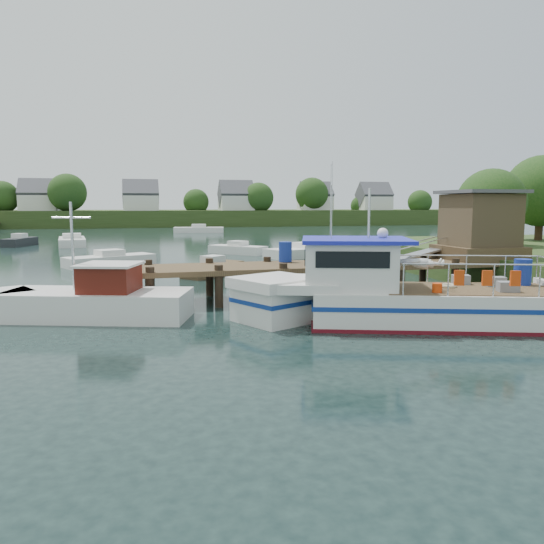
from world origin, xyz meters
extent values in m
plane|color=black|center=(0.00, 0.00, 0.00)|extent=(160.00, 160.00, 0.00)
cylinder|color=#332114|center=(14.00, 6.00, 1.52)|extent=(0.50, 0.50, 3.05)
sphere|color=#244317|center=(14.00, 6.00, 3.96)|extent=(3.90, 3.90, 3.90)
cylinder|color=#332114|center=(20.00, 9.00, 1.82)|extent=(0.50, 0.50, 3.65)
sphere|color=#244317|center=(20.00, 9.00, 4.75)|extent=(4.67, 4.67, 4.67)
cube|color=#30441C|center=(0.00, 84.00, 1.40)|extent=(140.00, 24.00, 3.00)
cylinder|color=#332114|center=(-28.00, 79.00, 2.10)|extent=(0.60, 0.60, 4.20)
sphere|color=#244317|center=(-28.00, 79.00, 5.21)|extent=(5.54, 5.54, 5.54)
cylinder|color=#332114|center=(-17.00, 75.00, 2.40)|extent=(0.60, 0.60, 4.80)
sphere|color=#244317|center=(-17.00, 75.00, 5.95)|extent=(6.34, 6.34, 6.34)
cylinder|color=#332114|center=(-6.00, 77.00, 1.50)|extent=(0.60, 0.60, 3.00)
sphere|color=#244317|center=(-6.00, 77.00, 3.72)|extent=(3.96, 3.96, 3.96)
cylinder|color=#332114|center=(5.00, 79.00, 1.80)|extent=(0.60, 0.60, 3.60)
sphere|color=#244317|center=(5.00, 79.00, 4.46)|extent=(4.75, 4.75, 4.75)
cylinder|color=#332114|center=(16.00, 75.00, 2.10)|extent=(0.60, 0.60, 4.20)
sphere|color=#244317|center=(16.00, 75.00, 5.21)|extent=(5.54, 5.54, 5.54)
cylinder|color=#332114|center=(27.00, 77.00, 2.40)|extent=(0.60, 0.60, 4.80)
sphere|color=#244317|center=(27.00, 77.00, 5.95)|extent=(6.34, 6.34, 6.34)
cylinder|color=#332114|center=(38.00, 79.00, 1.50)|extent=(0.60, 0.60, 3.00)
sphere|color=#244317|center=(38.00, 79.00, 3.72)|extent=(3.96, 3.96, 3.96)
cylinder|color=#332114|center=(49.00, 75.00, 1.80)|extent=(0.60, 0.60, 3.60)
sphere|color=#244317|center=(49.00, 75.00, 4.46)|extent=(4.75, 4.75, 4.75)
cube|color=silver|center=(-22.00, 78.00, 4.00)|extent=(6.00, 5.00, 3.00)
cube|color=#47474C|center=(-22.00, 78.00, 5.90)|extent=(6.20, 5.09, 5.09)
cube|color=silver|center=(-5.00, 77.00, 4.00)|extent=(6.00, 5.00, 3.00)
cube|color=#47474C|center=(-5.00, 77.00, 5.90)|extent=(6.20, 5.09, 5.09)
cube|color=silver|center=(12.00, 76.00, 4.00)|extent=(6.00, 5.00, 3.00)
cube|color=#47474C|center=(12.00, 76.00, 5.90)|extent=(6.20, 5.09, 5.09)
cube|color=silver|center=(28.00, 78.00, 4.00)|extent=(6.00, 5.00, 3.00)
cube|color=#47474C|center=(28.00, 78.00, 5.90)|extent=(6.20, 5.09, 5.09)
cube|color=silver|center=(40.00, 77.00, 4.00)|extent=(6.00, 5.00, 3.00)
cube|color=#47474C|center=(40.00, 77.00, 5.90)|extent=(6.20, 5.09, 5.09)
cube|color=#4E3C25|center=(2.00, 0.00, 1.30)|extent=(16.00, 3.00, 0.20)
cylinder|color=black|center=(-5.50, -1.30, 0.65)|extent=(0.32, 0.32, 1.90)
cylinder|color=black|center=(-5.50, 1.30, 0.65)|extent=(0.32, 0.32, 1.90)
cylinder|color=black|center=(-3.00, -1.30, 0.65)|extent=(0.32, 0.32, 1.90)
cylinder|color=black|center=(-3.00, 1.30, 0.65)|extent=(0.32, 0.32, 1.90)
cylinder|color=black|center=(-0.50, -1.30, 0.65)|extent=(0.32, 0.32, 1.90)
cylinder|color=black|center=(-0.50, 1.30, 0.65)|extent=(0.32, 0.32, 1.90)
cylinder|color=black|center=(2.00, -1.30, 0.65)|extent=(0.32, 0.32, 1.90)
cylinder|color=black|center=(2.00, 1.30, 0.65)|extent=(0.32, 0.32, 1.90)
cylinder|color=black|center=(4.50, -1.30, 0.65)|extent=(0.32, 0.32, 1.90)
cylinder|color=black|center=(4.50, 1.30, 0.65)|extent=(0.32, 0.32, 1.90)
cylinder|color=black|center=(7.00, -1.30, 0.65)|extent=(0.32, 0.32, 1.90)
cylinder|color=black|center=(7.00, 1.30, 0.65)|extent=(0.32, 0.32, 1.90)
cylinder|color=black|center=(9.50, -1.30, 0.65)|extent=(0.32, 0.32, 1.90)
cylinder|color=black|center=(9.50, 1.30, 0.65)|extent=(0.32, 0.32, 1.90)
cube|color=#4E3C25|center=(9.00, 0.00, 1.70)|extent=(3.20, 3.00, 0.60)
cube|color=#453826|center=(9.00, 0.00, 3.10)|extent=(2.60, 2.60, 2.40)
cube|color=#47474C|center=(9.00, 0.00, 4.40)|extent=(3.00, 3.00, 0.15)
cube|color=#A5A8AD|center=(6.70, 0.90, 1.65)|extent=(3.34, 0.90, 0.79)
cylinder|color=silver|center=(6.70, 0.50, 2.15)|extent=(3.34, 0.05, 0.76)
cylinder|color=silver|center=(6.70, 1.30, 2.15)|extent=(3.34, 0.05, 0.76)
cube|color=slate|center=(1.00, -1.00, 1.56)|extent=(0.60, 0.40, 0.30)
cube|color=slate|center=(2.00, -0.80, 1.56)|extent=(0.60, 0.40, 0.30)
cylinder|color=red|center=(3.00, -1.10, 1.55)|extent=(0.30, 0.30, 0.28)
cylinder|color=navy|center=(0.20, 0.90, 1.84)|extent=(0.56, 0.56, 0.85)
cube|color=silver|center=(3.15, -5.77, 0.57)|extent=(8.06, 5.21, 1.15)
cube|color=silver|center=(-1.59, -4.19, 0.57)|extent=(2.85, 2.85, 1.15)
cube|color=silver|center=(-1.59, -4.19, 1.30)|extent=(3.15, 3.09, 0.35)
cube|color=silver|center=(-0.64, -4.50, 1.27)|extent=(2.80, 3.33, 0.30)
cube|color=navy|center=(3.15, -5.77, 0.72)|extent=(8.17, 5.28, 0.14)
cube|color=navy|center=(-1.59, -4.19, 0.72)|extent=(2.90, 2.90, 0.14)
cube|color=#5A0C16|center=(3.15, -5.77, 0.05)|extent=(8.16, 5.26, 0.14)
cube|color=#4E3C25|center=(4.29, -6.14, 1.16)|extent=(5.97, 4.26, 0.04)
cube|color=silver|center=(0.69, -4.95, 1.90)|extent=(3.48, 3.35, 1.50)
cube|color=black|center=(0.27, -6.19, 2.20)|extent=(2.10, 0.73, 0.50)
cube|color=black|center=(1.10, -3.70, 2.20)|extent=(2.10, 0.73, 0.50)
cube|color=black|center=(-0.65, -4.50, 2.20)|extent=(0.61, 1.72, 0.50)
cube|color=#1D23B5|center=(0.88, -5.01, 2.70)|extent=(4.14, 3.82, 0.12)
cylinder|color=silver|center=(1.26, -5.14, 3.55)|extent=(0.10, 0.10, 1.60)
cylinder|color=silver|center=(-0.04, -5.23, 3.95)|extent=(0.03, 0.03, 2.40)
cylinder|color=silver|center=(0.28, -4.28, 3.95)|extent=(0.03, 0.03, 2.40)
sphere|color=silver|center=(1.86, -4.91, 2.90)|extent=(0.45, 0.45, 0.36)
cylinder|color=silver|center=(4.00, -7.50, 2.10)|extent=(4.76, 1.62, 0.04)
cylinder|color=silver|center=(4.87, -4.88, 2.10)|extent=(4.76, 1.62, 0.04)
cylinder|color=silver|center=(1.67, -6.73, 1.62)|extent=(0.06, 0.06, 0.95)
cylinder|color=silver|center=(2.54, -4.11, 1.62)|extent=(0.06, 0.06, 0.95)
cylinder|color=silver|center=(2.91, -7.14, 1.62)|extent=(0.06, 0.06, 0.95)
cylinder|color=silver|center=(3.78, -4.52, 1.62)|extent=(0.06, 0.06, 0.95)
cylinder|color=silver|center=(4.14, -7.55, 1.62)|extent=(0.06, 0.06, 0.95)
cylinder|color=silver|center=(5.01, -4.93, 1.62)|extent=(0.06, 0.06, 0.95)
cylinder|color=silver|center=(5.37, -7.96, 1.62)|extent=(0.06, 0.06, 0.95)
cylinder|color=silver|center=(6.24, -5.34, 1.62)|extent=(0.06, 0.06, 0.95)
cylinder|color=silver|center=(7.24, -5.67, 1.62)|extent=(0.06, 0.06, 0.95)
cube|color=slate|center=(5.05, -7.03, 1.33)|extent=(0.70, 0.57, 0.32)
cube|color=slate|center=(5.40, -5.98, 1.33)|extent=(0.70, 0.57, 0.32)
cube|color=slate|center=(4.57, -5.29, 1.33)|extent=(0.64, 0.53, 0.32)
cylinder|color=navy|center=(6.47, -5.92, 1.60)|extent=(0.71, 0.71, 0.88)
cylinder|color=red|center=(2.87, -6.62, 1.31)|extent=(0.38, 0.38, 0.30)
torus|color=#BFB28C|center=(3.78, -5.76, 1.22)|extent=(0.71, 0.71, 0.12)
cube|color=red|center=(3.19, -7.25, 1.70)|extent=(0.30, 0.18, 0.45)
cube|color=red|center=(3.94, -7.50, 1.70)|extent=(0.30, 0.18, 0.45)
cube|color=red|center=(4.70, -7.76, 1.70)|extent=(0.30, 0.18, 0.45)
imported|color=silver|center=(2.49, -5.86, 2.03)|extent=(0.60, 0.74, 1.76)
cube|color=silver|center=(-7.29, -2.25, 0.47)|extent=(6.55, 4.04, 0.95)
cube|color=silver|center=(-10.36, -1.27, 0.47)|extent=(2.17, 2.17, 0.95)
cube|color=#4E150D|center=(-6.84, -2.39, 1.37)|extent=(2.14, 2.14, 0.90)
cube|color=silver|center=(-6.84, -2.39, 1.84)|extent=(2.38, 2.38, 0.08)
cylinder|color=silver|center=(-8.01, -2.02, 2.46)|extent=(0.12, 0.12, 2.93)
cylinder|color=silver|center=(-8.01, -2.02, 3.41)|extent=(1.28, 0.46, 0.06)
cube|color=#4E3C25|center=(-1.97, 7.63, 0.35)|extent=(3.75, 3.48, 0.70)
cube|color=silver|center=(-1.97, 7.63, 0.89)|extent=(1.41, 1.39, 0.45)
cube|color=silver|center=(2.63, 54.43, 0.37)|extent=(7.20, 3.45, 0.74)
cube|color=silver|center=(2.63, 54.43, 0.94)|extent=(2.18, 1.95, 0.48)
cube|color=silver|center=(-7.62, 14.19, 0.32)|extent=(5.81, 4.18, 0.65)
cube|color=silver|center=(-7.62, 14.19, 0.81)|extent=(1.99, 1.89, 0.42)
cube|color=silver|center=(1.77, 20.21, 0.33)|extent=(4.40, 4.45, 0.65)
cube|color=silver|center=(1.77, 20.21, 0.82)|extent=(1.72, 1.72, 0.42)
cube|color=silver|center=(6.46, 16.82, 0.34)|extent=(7.16, 4.86, 0.68)
cube|color=silver|center=(6.46, 16.82, 0.86)|extent=(2.40, 2.26, 0.44)
cube|color=silver|center=(-11.91, 32.71, 0.37)|extent=(3.12, 7.05, 0.73)
cube|color=silver|center=(-11.91, 32.71, 0.92)|extent=(1.85, 2.09, 0.47)
cube|color=black|center=(-16.63, 33.52, 0.38)|extent=(2.64, 4.53, 0.75)
cube|color=silver|center=(-16.63, 33.52, 0.94)|extent=(1.33, 1.45, 0.48)
camera|label=1|loc=(-5.93, -20.76, 3.81)|focal=35.00mm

